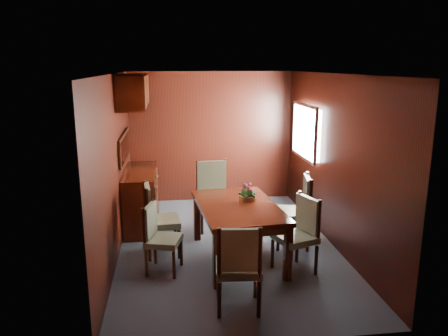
{
  "coord_description": "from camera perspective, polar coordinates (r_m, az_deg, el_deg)",
  "views": [
    {
      "loc": [
        -0.78,
        -5.73,
        2.52
      ],
      "look_at": [
        0.0,
        0.39,
        1.05
      ],
      "focal_mm": 35.0,
      "sensor_mm": 36.0,
      "label": 1
    }
  ],
  "objects": [
    {
      "name": "flower_centerpiece",
      "position": [
        5.85,
        3.08,
        -3.16
      ],
      "size": [
        0.24,
        0.24,
        0.24
      ],
      "color": "#BA6D39",
      "rests_on": "dining_table"
    },
    {
      "name": "chair_foot",
      "position": [
        6.84,
        -1.46,
        -2.99
      ],
      "size": [
        0.54,
        0.52,
        1.06
      ],
      "rotation": [
        0.0,
        0.0,
        3.22
      ],
      "color": "black",
      "rests_on": "ground"
    },
    {
      "name": "chair_left_near",
      "position": [
        5.48,
        -8.59,
        -8.53
      ],
      "size": [
        0.5,
        0.51,
        0.88
      ],
      "rotation": [
        0.0,
        0.0,
        -1.85
      ],
      "color": "black",
      "rests_on": "ground"
    },
    {
      "name": "room_shell",
      "position": [
        6.17,
        -0.9,
        5.1
      ],
      "size": [
        3.06,
        4.52,
        2.41
      ],
      "color": "black",
      "rests_on": "ground"
    },
    {
      "name": "chair_right_far",
      "position": [
        6.23,
        9.67,
        -5.04
      ],
      "size": [
        0.55,
        0.57,
        1.03
      ],
      "rotation": [
        0.0,
        0.0,
        1.37
      ],
      "color": "black",
      "rests_on": "ground"
    },
    {
      "name": "chair_right_near",
      "position": [
        5.5,
        9.88,
        -7.98
      ],
      "size": [
        0.56,
        0.58,
        0.96
      ],
      "rotation": [
        0.0,
        0.0,
        1.9
      ],
      "color": "black",
      "rests_on": "ground"
    },
    {
      "name": "chair_head",
      "position": [
        4.56,
        1.93,
        -12.32
      ],
      "size": [
        0.51,
        0.49,
        0.98
      ],
      "rotation": [
        0.0,
        0.0,
        -0.1
      ],
      "color": "black",
      "rests_on": "ground"
    },
    {
      "name": "chair_left_far",
      "position": [
        5.93,
        -8.81,
        -6.17
      ],
      "size": [
        0.49,
        0.51,
        0.99
      ],
      "rotation": [
        0.0,
        0.0,
        -1.47
      ],
      "color": "black",
      "rests_on": "ground"
    },
    {
      "name": "sideboard",
      "position": [
        7.06,
        -10.78,
        -3.9
      ],
      "size": [
        0.48,
        1.4,
        0.9
      ],
      "primitive_type": "cube",
      "color": "black",
      "rests_on": "ground"
    },
    {
      "name": "ground",
      "position": [
        6.31,
        0.45,
        -10.13
      ],
      "size": [
        4.5,
        4.5,
        0.0
      ],
      "primitive_type": "plane",
      "color": "#39424E",
      "rests_on": "ground"
    },
    {
      "name": "dining_table",
      "position": [
        5.72,
        1.82,
        -5.82
      ],
      "size": [
        1.13,
        1.66,
        0.74
      ],
      "rotation": [
        0.0,
        0.0,
        0.09
      ],
      "color": "black",
      "rests_on": "ground"
    }
  ]
}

